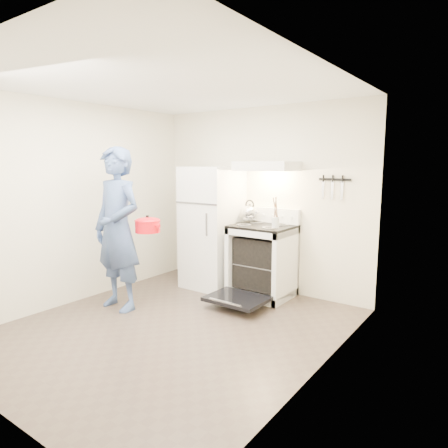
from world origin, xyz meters
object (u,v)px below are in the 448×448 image
(refrigerator, at_px, (212,227))
(dutch_oven, at_px, (148,226))
(tea_kettle, at_px, (250,211))
(stove_body, at_px, (262,262))
(person, at_px, (118,229))

(refrigerator, distance_m, dutch_oven, 1.14)
(dutch_oven, bearing_deg, refrigerator, 84.44)
(tea_kettle, bearing_deg, refrigerator, -161.46)
(stove_body, relative_size, tea_kettle, 3.05)
(refrigerator, relative_size, person, 0.88)
(stove_body, xyz_separation_m, tea_kettle, (-0.30, 0.15, 0.64))
(dutch_oven, bearing_deg, person, -137.49)
(stove_body, bearing_deg, refrigerator, -178.23)
(stove_body, bearing_deg, tea_kettle, 153.58)
(refrigerator, height_order, stove_body, refrigerator)
(tea_kettle, xyz_separation_m, person, (-0.88, -1.54, -0.13))
(refrigerator, height_order, tea_kettle, refrigerator)
(stove_body, height_order, person, person)
(tea_kettle, height_order, person, person)
(refrigerator, xyz_separation_m, person, (-0.37, -1.37, 0.12))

